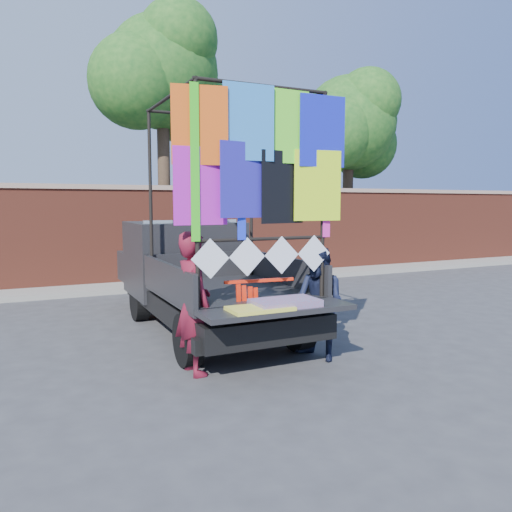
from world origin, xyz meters
name	(u,v)px	position (x,y,z in m)	size (l,w,h in m)	color
ground	(253,356)	(0.00, 0.00, 0.00)	(90.00, 90.00, 0.00)	#38383A
brick_wall	(140,234)	(0.00, 7.00, 1.33)	(30.00, 0.45, 2.61)	brown
curb	(147,286)	(0.00, 6.30, 0.06)	(30.00, 1.20, 0.12)	gray
tree_mid	(164,77)	(1.02, 8.12, 5.70)	(4.20, 3.30, 7.73)	#38281C
tree_right	(351,127)	(7.52, 8.12, 4.75)	(4.20, 3.30, 6.62)	#38281C
pickup_truck	(194,273)	(-0.12, 2.22, 0.90)	(2.27, 5.69, 3.58)	black
woman	(194,303)	(-0.97, -0.31, 0.90)	(0.65, 0.43, 1.79)	maroon
man	(319,304)	(0.76, -0.51, 0.78)	(0.75, 0.59, 1.55)	black
streamer_bundle	(252,296)	(-0.21, -0.42, 0.94)	(0.95, 0.15, 0.65)	red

